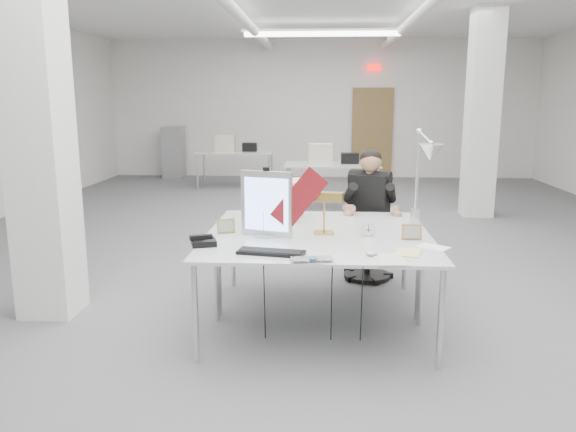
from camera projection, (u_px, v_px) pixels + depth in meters
The scene contains 23 objects.
room_shell at pixel (324, 111), 6.52m from camera, with size 10.04×14.04×3.24m.
desk_main at pixel (318, 249), 4.14m from camera, with size 1.80×0.90×0.03m, color silver.
desk_second at pixel (318, 223), 5.02m from camera, with size 1.80×0.90×0.03m, color silver.
bg_desk_a at pixel (332, 165), 9.50m from camera, with size 1.60×0.80×0.03m, color silver.
bg_desk_b at pixel (235, 152), 11.77m from camera, with size 1.60×0.80×0.03m, color silver.
filing_cabinet at pixel (174, 152), 13.32m from camera, with size 0.45×0.55×1.20m, color gray.
office_chair at pixel (368, 229), 5.73m from camera, with size 0.52×0.52×1.06m, color black, non-canonical shape.
seated_person at pixel (370, 194), 5.61m from camera, with size 0.51×0.64×0.96m, color black, non-canonical shape.
monitor at pixel (266, 204), 4.41m from camera, with size 0.42×0.04×0.52m, color #BABABF.
pennant at pixel (299, 199), 4.35m from camera, with size 0.48×0.01×0.20m, color maroon.
keyboard at pixel (271, 252), 3.95m from camera, with size 0.47×0.16×0.02m, color black.
laptop at pixel (313, 261), 3.73m from camera, with size 0.29×0.18×0.02m, color #B1B2B6.
mouse at pixel (372, 254), 3.89m from camera, with size 0.09×0.06×0.03m, color silver.
bankers_lamp at pixel (324, 215), 4.51m from camera, with size 0.28×0.11×0.32m, color gold, non-canonical shape.
desk_phone at pixel (204, 242), 4.18m from camera, with size 0.18×0.16×0.04m, color black.
picture_frame_left at pixel (226, 226), 4.56m from camera, with size 0.15×0.01×0.12m, color #A78C47.
picture_frame_right at pixel (412, 232), 4.34m from camera, with size 0.15×0.01×0.12m, color #AC824A.
desk_clock at pixel (368, 230), 4.46m from camera, with size 0.10×0.10×0.03m, color #BBBBC0.
paper_stack_a at pixel (390, 260), 3.80m from camera, with size 0.20×0.28×0.01m, color silver.
paper_stack_b at pixel (408, 252), 3.97m from camera, with size 0.17×0.23×0.01m, color #F3D891.
paper_stack_c at pixel (433, 247), 4.11m from camera, with size 0.22×0.15×0.01m, color white.
beige_monitor at pixel (281, 200), 5.07m from camera, with size 0.38×0.36×0.36m, color beige.
architect_lamp at pixel (422, 181), 4.62m from camera, with size 0.22×0.63×0.81m, color silver, non-canonical shape.
Camera 1 is at (0.02, -6.51, 1.82)m, focal length 35.00 mm.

